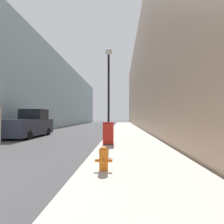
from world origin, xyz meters
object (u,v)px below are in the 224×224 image
Objects in this scene: lamppost at (109,80)px; pickup_truck at (29,125)px; trash_bin at (108,133)px; fire_hydrant at (104,158)px.

pickup_truck is at bearing 165.38° from lamppost.
trash_bin is at bearing -86.14° from lamppost.
fire_hydrant is at bearing -51.95° from pickup_truck.
pickup_truck is (-6.87, 1.79, -3.33)m from lamppost.
lamppost is at bearing -14.62° from pickup_truck.
trash_bin is 4.40m from lamppost.
lamppost is at bearing 93.86° from trash_bin.
trash_bin is 0.23× the size of pickup_truck.
lamppost is 1.22× the size of pickup_truck.
lamppost is (-0.17, 2.58, 3.56)m from trash_bin.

